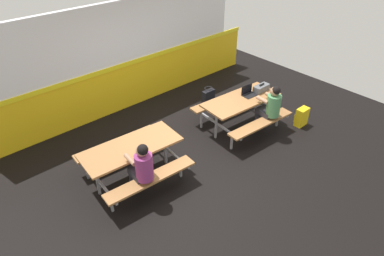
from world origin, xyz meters
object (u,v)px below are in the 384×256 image
at_px(laptop_dark, 249,93).
at_px(tote_bag_bright, 208,96).
at_px(picnic_table_right, 241,105).
at_px(picnic_table_left, 132,154).
at_px(student_nearer, 142,166).
at_px(student_further, 270,106).
at_px(toolbox_grey, 261,88).
at_px(backpack_dark, 301,117).

bearing_deg(laptop_dark, tote_bag_bright, 90.92).
bearing_deg(picnic_table_right, tote_bag_bright, 79.42).
bearing_deg(picnic_table_left, tote_bag_bright, 20.20).
xyz_separation_m(student_nearer, student_further, (3.20, -0.20, 0.00)).
height_order(student_further, toolbox_grey, student_further).
distance_m(picnic_table_left, laptop_dark, 3.04).
height_order(student_further, backpack_dark, student_further).
height_order(picnic_table_left, picnic_table_right, same).
height_order(student_nearer, tote_bag_bright, student_nearer).
height_order(picnic_table_right, student_further, student_further).
xyz_separation_m(laptop_dark, backpack_dark, (0.88, -0.92, -0.57)).
relative_size(picnic_table_right, student_further, 1.53).
relative_size(laptop_dark, backpack_dark, 0.76).
bearing_deg(backpack_dark, picnic_table_right, 141.61).
xyz_separation_m(picnic_table_left, student_nearer, (-0.15, -0.55, 0.13)).
bearing_deg(toolbox_grey, picnic_table_left, 176.44).
bearing_deg(picnic_table_right, picnic_table_left, 176.61).
xyz_separation_m(backpack_dark, tote_bag_bright, (-0.90, 2.17, -0.02)).
distance_m(picnic_table_left, toolbox_grey, 3.41).
bearing_deg(picnic_table_left, backpack_dark, -15.21).
distance_m(picnic_table_left, student_further, 3.15).
relative_size(picnic_table_left, student_nearer, 1.53).
xyz_separation_m(student_nearer, laptop_dark, (3.18, 0.40, 0.08)).
bearing_deg(laptop_dark, toolbox_grey, -10.13).
bearing_deg(backpack_dark, toolbox_grey, 121.01).
relative_size(picnic_table_left, laptop_dark, 5.49).
height_order(toolbox_grey, tote_bag_bright, toolbox_grey).
height_order(student_nearer, toolbox_grey, student_nearer).
bearing_deg(student_further, tote_bag_bright, 91.40).
relative_size(picnic_table_right, toolbox_grey, 4.61).
bearing_deg(student_nearer, student_further, -3.51).
bearing_deg(backpack_dark, tote_bag_bright, 112.43).
xyz_separation_m(picnic_table_right, laptop_dark, (0.26, 0.02, 0.21)).
relative_size(laptop_dark, toolbox_grey, 0.84).
bearing_deg(tote_bag_bright, backpack_dark, -67.57).
xyz_separation_m(picnic_table_right, student_nearer, (-2.92, -0.38, 0.13)).
xyz_separation_m(toolbox_grey, backpack_dark, (0.51, -0.85, -0.60)).
bearing_deg(picnic_table_left, toolbox_grey, -3.56).
bearing_deg(backpack_dark, student_further, 159.49).
distance_m(laptop_dark, toolbox_grey, 0.37).
distance_m(picnic_table_right, student_nearer, 2.95).
xyz_separation_m(picnic_table_left, backpack_dark, (3.91, -1.06, -0.36)).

